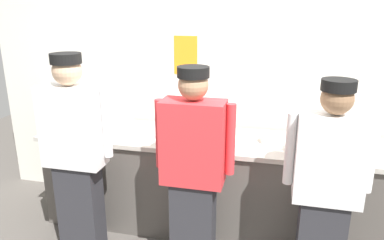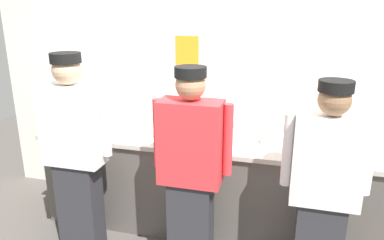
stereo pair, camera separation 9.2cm
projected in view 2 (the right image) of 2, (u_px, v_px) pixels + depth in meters
wall_back at (220, 76)px, 3.60m from camera, size 4.86×0.11×2.77m
prep_counter at (207, 183)px, 3.43m from camera, size 3.10×0.70×0.91m
chef_near_left at (75, 151)px, 2.97m from camera, size 0.62×0.24×1.71m
chef_center at (191, 170)px, 2.72m from camera, size 0.60×0.24×1.65m
chef_far_right at (324, 189)px, 2.48m from camera, size 0.59×0.24×1.61m
plate_stack_front at (272, 139)px, 3.14m from camera, size 0.19×0.19×0.08m
mixing_bowl_steel at (117, 121)px, 3.59m from camera, size 0.36×0.36×0.12m
sheet_tray at (175, 134)px, 3.38m from camera, size 0.56×0.38×0.02m
squeeze_bottle_primary at (294, 144)px, 2.89m from camera, size 0.06×0.06×0.21m
squeeze_bottle_secondary at (206, 131)px, 3.20m from camera, size 0.06×0.06×0.19m
ramekin_red_sauce at (348, 144)px, 3.09m from camera, size 0.09×0.09×0.05m
ramekin_green_sauce at (115, 134)px, 3.32m from camera, size 0.10×0.10×0.04m
deli_cup at (292, 145)px, 3.00m from camera, size 0.09×0.09×0.09m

